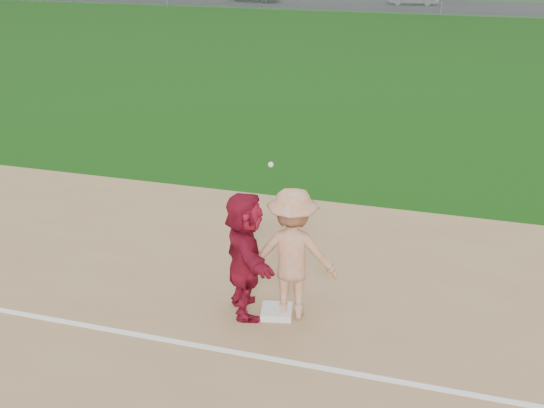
# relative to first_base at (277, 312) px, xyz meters

# --- Properties ---
(ground) EXTENTS (160.00, 160.00, 0.00)m
(ground) POSITION_rel_first_base_xyz_m (-0.44, -0.31, -0.07)
(ground) COLOR #13420C
(ground) RESTS_ON ground
(foul_line) EXTENTS (60.00, 0.10, 0.01)m
(foul_line) POSITION_rel_first_base_xyz_m (-0.44, -1.11, -0.05)
(foul_line) COLOR white
(foul_line) RESTS_ON infield_dirt
(parking_asphalt) EXTENTS (120.00, 10.00, 0.01)m
(parking_asphalt) POSITION_rel_first_base_xyz_m (-0.44, 45.69, -0.07)
(parking_asphalt) COLOR black
(parking_asphalt) RESTS_ON ground
(first_base) EXTENTS (0.55, 0.55, 0.10)m
(first_base) POSITION_rel_first_base_xyz_m (0.00, 0.00, 0.00)
(first_base) COLOR white
(first_base) RESTS_ON infield_dirt
(base_runner) EXTENTS (1.35, 1.85, 1.93)m
(base_runner) POSITION_rel_first_base_xyz_m (-0.47, -0.05, 0.91)
(base_runner) COLOR maroon
(base_runner) RESTS_ON infield_dirt
(first_base_play) EXTENTS (1.40, 0.94, 2.42)m
(first_base_play) POSITION_rel_first_base_xyz_m (0.21, 0.08, 0.95)
(first_base_play) COLOR #ACACAF
(first_base_play) RESTS_ON infield_dirt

